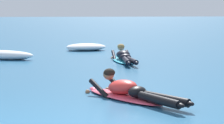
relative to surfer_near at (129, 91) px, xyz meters
name	(u,v)px	position (x,y,z in m)	size (l,w,h in m)	color
ground_plane	(35,54)	(-2.15, 7.76, -0.14)	(120.00, 120.00, 0.00)	#235B84
surfer_near	(129,91)	(0.00, 0.00, 0.00)	(1.68, 2.32, 0.55)	#E54C66
surfer_far	(124,57)	(0.61, 5.38, 0.00)	(0.64, 2.55, 0.54)	#2DB2D1
whitewater_mid_right	(2,55)	(-3.06, 6.39, -0.01)	(2.14, 1.23, 0.29)	white
whitewater_back	(86,47)	(-0.35, 8.99, -0.02)	(1.53, 0.93, 0.27)	white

